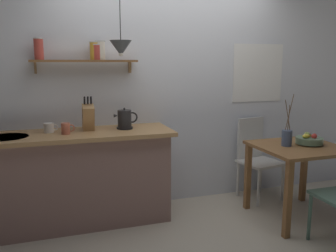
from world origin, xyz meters
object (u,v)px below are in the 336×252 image
Objects in this scene: dining_table at (298,158)px; coffee_mug_spare at (66,129)px; pendant_lamp at (121,48)px; knife_block at (88,117)px; coffee_mug_by_sink at (49,128)px; dining_chair_far at (256,154)px; fruit_bowl at (309,140)px; twig_vase at (287,137)px; electric_kettle at (125,120)px.

dining_table is 6.73× the size of coffee_mug_spare.
pendant_lamp is at bearing -3.46° from coffee_mug_spare.
pendant_lamp is at bearing -25.09° from knife_block.
pendant_lamp reaches higher than coffee_mug_by_sink.
fruit_bowl is (0.21, -0.64, 0.30)m from dining_chair_far.
fruit_bowl is 2.09m from pendant_lamp.
coffee_mug_by_sink is at bearing -178.84° from dining_chair_far.
dining_chair_far is 2.35m from coffee_mug_by_sink.
fruit_bowl is 2.02× the size of coffee_mug_by_sink.
twig_vase is (-0.25, 0.02, 0.04)m from fruit_bowl.
coffee_mug_spare reaches higher than coffee_mug_by_sink.
dining_table is at bearing -14.26° from coffee_mug_by_sink.
fruit_bowl is 2.23m from knife_block.
dining_table is 6.22× the size of coffee_mug_by_sink.
twig_vase reaches higher than electric_kettle.
coffee_mug_spare reaches higher than dining_table.
coffee_mug_spare is 0.90m from pendant_lamp.
pendant_lamp reaches higher than dining_table.
dining_table is at bearing -14.41° from pendant_lamp.
dining_chair_far is (-0.08, 0.65, -0.12)m from dining_table.
coffee_mug_by_sink is 0.22× the size of pendant_lamp.
knife_block is 2.74× the size of coffee_mug_spare.
knife_block reaches higher than electric_kettle.
coffee_mug_spare is (-2.11, 0.43, 0.13)m from twig_vase.
electric_kettle is 1.81× the size of coffee_mug_by_sink.
fruit_bowl is 0.26m from twig_vase.
coffee_mug_by_sink is at bearing 177.43° from electric_kettle.
dining_chair_far is 2.01m from knife_block.
dining_table is at bearing -19.05° from electric_kettle.
fruit_bowl is 2.41m from coffee_mug_spare.
electric_kettle reaches higher than coffee_mug_by_sink.
coffee_mug_by_sink is at bearing 138.06° from coffee_mug_spare.
dining_chair_far is at bearing 4.83° from coffee_mug_spare.
fruit_bowl is (0.13, 0.01, 0.18)m from dining_table.
twig_vase is 1.54× the size of knife_block.
coffee_mug_by_sink is 1.02m from pendant_lamp.
dining_table is at bearing -16.13° from knife_block.
fruit_bowl is 2.59m from coffee_mug_by_sink.
fruit_bowl is at bearing -14.90° from knife_block.
dining_table is at bearing -11.90° from coffee_mug_spare.
coffee_mug_by_sink is (-2.51, 0.59, 0.16)m from fruit_bowl.
twig_vase reaches higher than dining_table.
coffee_mug_spare is (0.15, -0.14, 0.01)m from coffee_mug_by_sink.
knife_block is at bearing 163.87° from dining_table.
coffee_mug_by_sink is (-0.37, 0.02, -0.09)m from knife_block.
coffee_mug_spare is (-2.15, -0.18, 0.47)m from dining_chair_far.
twig_vase is at bearing -14.16° from coffee_mug_by_sink.
dining_chair_far is 3.47× the size of fruit_bowl.
coffee_mug_by_sink is (-2.30, -0.05, 0.46)m from dining_chair_far.
electric_kettle is 0.36m from knife_block.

